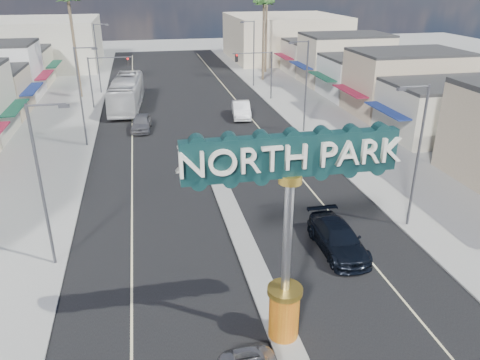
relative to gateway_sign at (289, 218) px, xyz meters
name	(u,v)px	position (x,y,z in m)	size (l,w,h in m)	color
ground	(200,139)	(0.00, 28.02, -5.93)	(160.00, 160.00, 0.00)	gray
road	(200,139)	(0.00, 28.02, -5.92)	(20.00, 120.00, 0.01)	black
median_island	(231,212)	(0.00, 12.02, -5.85)	(1.30, 30.00, 0.16)	gray
sidewalk_left	(49,148)	(-14.00, 28.02, -5.87)	(8.00, 120.00, 0.12)	gray
sidewalk_right	(335,129)	(14.00, 28.02, -5.87)	(8.00, 120.00, 0.12)	gray
storefront_row_right	(370,73)	(24.00, 41.02, -2.93)	(12.00, 42.00, 6.00)	#B7B29E
backdrop_far_left	(38,43)	(-22.00, 73.02, -1.93)	(20.00, 20.00, 8.00)	#B7B29E
backdrop_far_right	(284,37)	(22.00, 73.02, -1.93)	(20.00, 20.00, 8.00)	beige
gateway_sign	(289,218)	(0.00, 0.00, 0.00)	(8.20, 1.50, 9.15)	#D64410
traffic_signal_left	(106,72)	(-9.18, 42.02, -1.65)	(5.09, 0.45, 6.00)	#47474C
traffic_signal_right	(258,66)	(9.18, 42.02, -1.65)	(5.09, 0.45, 6.00)	#47474C
streetlight_l_near	(43,180)	(-10.43, 8.02, -0.86)	(2.03, 0.22, 9.00)	#47474C
streetlight_l_mid	(82,92)	(-10.43, 28.02, -0.86)	(2.03, 0.22, 9.00)	#47474C
streetlight_l_far	(98,55)	(-10.43, 50.02, -0.86)	(2.03, 0.22, 9.00)	#47474C
streetlight_r_near	(416,151)	(10.43, 8.02, -0.86)	(2.03, 0.22, 9.00)	#47474C
streetlight_r_mid	(305,82)	(10.43, 28.02, -0.86)	(2.03, 0.22, 9.00)	#47474C
streetlight_r_far	(253,50)	(10.43, 50.02, -0.86)	(2.03, 0.22, 9.00)	#47474C
palm_left_far	(69,4)	(-13.00, 48.02, 5.57)	(2.60, 2.60, 13.10)	brown
palm_right_mid	(264,6)	(13.00, 54.02, 4.67)	(2.60, 2.60, 12.10)	brown
suv_right	(338,238)	(5.10, 6.19, -5.13)	(2.24, 5.52, 1.60)	black
car_parked_left	(141,122)	(-5.50, 32.01, -5.12)	(1.92, 4.76, 1.62)	slate
car_parked_right	(241,110)	(5.50, 34.60, -5.05)	(1.86, 5.34, 1.76)	white
city_bus	(127,93)	(-7.00, 41.44, -4.12)	(3.04, 12.97, 3.61)	silver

